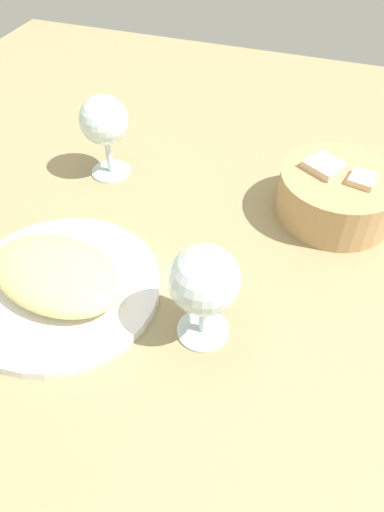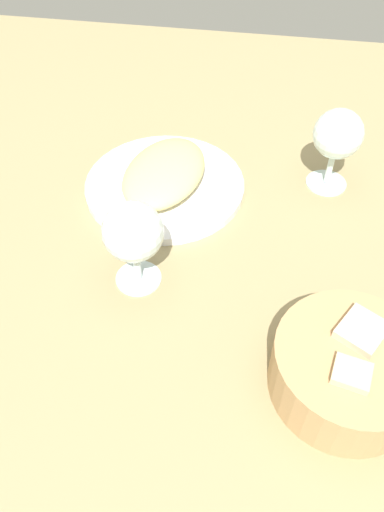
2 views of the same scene
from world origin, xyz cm
name	(u,v)px [view 2 (image 2 of 2)]	position (x,y,z in cm)	size (l,w,h in cm)	color
ground_plane	(248,253)	(0.00, 0.00, -1.00)	(140.00, 140.00, 2.00)	#97865D
plate	(164,186)	(-11.15, -14.78, 0.70)	(25.81, 25.81, 1.40)	white
omelette	(164,172)	(-11.15, -14.78, 3.43)	(18.51, 12.02, 4.05)	#E8D27B
lettuce_garnish	(180,155)	(-17.75, -13.43, 2.03)	(4.86, 4.86, 1.25)	#48873A
bread_basket	(348,368)	(20.04, 12.73, 3.71)	(17.45, 17.45, 8.17)	tan
wine_glass_near	(133,234)	(8.21, -14.63, 8.86)	(7.96, 7.96, 13.31)	silver
wine_glass_far	(337,137)	(-16.78, 11.32, 9.18)	(7.71, 7.71, 13.61)	silver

